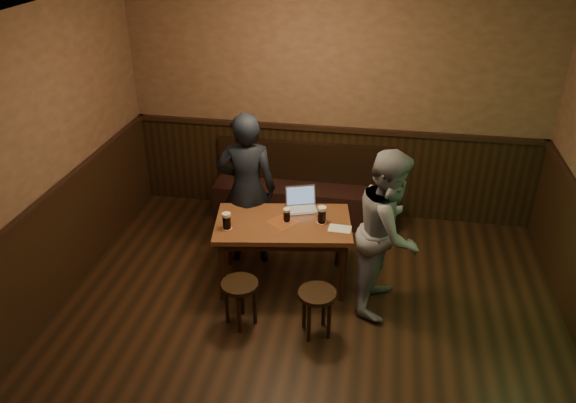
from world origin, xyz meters
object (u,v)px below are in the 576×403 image
(person_suit, at_px, (247,189))
(pub_table, at_px, (283,230))
(stool_left, at_px, (240,291))
(stool_right, at_px, (317,300))
(pint_right, at_px, (322,215))
(person_grey, at_px, (389,231))
(pint_left, at_px, (227,221))
(pint_mid, at_px, (287,215))
(laptop, at_px, (301,203))
(bench, at_px, (303,195))

(person_suit, bearing_deg, pub_table, 132.35)
(pub_table, bearing_deg, stool_left, -119.80)
(stool_right, height_order, pint_right, pint_right)
(stool_left, height_order, person_grey, person_grey)
(pint_left, bearing_deg, pint_mid, 22.96)
(stool_right, height_order, laptop, laptop)
(person_grey, bearing_deg, stool_right, 145.18)
(pint_right, xyz_separation_m, person_suit, (-0.84, 0.32, 0.05))
(pint_right, bearing_deg, pint_left, -162.99)
(pub_table, distance_m, pint_right, 0.43)
(bench, relative_size, stool_right, 4.67)
(pint_left, distance_m, laptop, 0.85)
(bench, xyz_separation_m, person_suit, (-0.46, -1.01, 0.55))
(laptop, bearing_deg, stool_right, -92.30)
(stool_right, distance_m, person_grey, 0.94)
(pint_mid, height_order, laptop, laptop)
(stool_right, relative_size, pint_left, 2.73)
(pub_table, xyz_separation_m, pint_mid, (0.04, 0.02, 0.17))
(stool_left, relative_size, laptop, 1.23)
(pint_mid, bearing_deg, person_suit, 144.07)
(pint_right, distance_m, person_grey, 0.70)
(pint_mid, relative_size, person_grey, 0.09)
(pint_left, xyz_separation_m, laptop, (0.66, 0.53, -0.03))
(pint_right, bearing_deg, person_suit, 159.30)
(stool_left, relative_size, pint_left, 2.71)
(pub_table, xyz_separation_m, stool_right, (0.45, -0.74, -0.25))
(person_suit, bearing_deg, person_grey, 151.87)
(pint_left, height_order, pint_mid, pint_left)
(stool_right, relative_size, pint_mid, 3.22)
(person_grey, bearing_deg, pint_right, 82.32)
(pint_left, bearing_deg, stool_left, -64.31)
(stool_left, bearing_deg, person_suit, 99.52)
(bench, relative_size, pint_right, 12.42)
(pub_table, distance_m, stool_right, 0.90)
(bench, bearing_deg, person_suit, -114.42)
(person_suit, bearing_deg, stool_left, 91.18)
(pint_right, bearing_deg, pub_table, -171.25)
(stool_right, relative_size, person_suit, 0.27)
(pint_mid, distance_m, person_suit, 0.61)
(pub_table, bearing_deg, person_grey, -18.04)
(laptop, height_order, person_suit, person_suit)
(pint_right, distance_m, person_suit, 0.90)
(pint_left, distance_m, pint_right, 0.94)
(stool_left, distance_m, stool_right, 0.72)
(stool_right, bearing_deg, pint_left, 151.44)
(stool_right, distance_m, pint_mid, 0.96)
(pub_table, height_order, stool_right, pub_table)
(pub_table, relative_size, stool_right, 3.10)
(pub_table, distance_m, pint_mid, 0.17)
(pint_left, relative_size, person_suit, 0.10)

